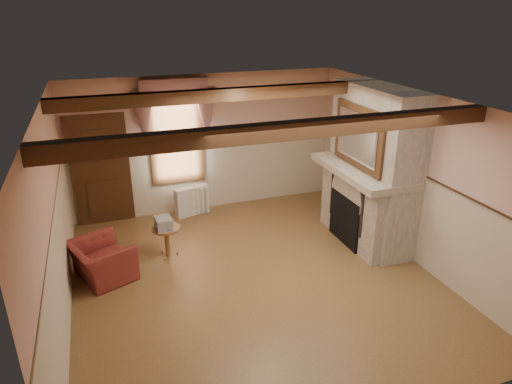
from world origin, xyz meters
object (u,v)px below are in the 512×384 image
object	(u,v)px
oil_lamp	(358,155)
bowl	(370,167)
armchair	(102,261)
mantel_clock	(342,148)
radiator	(192,201)
side_table	(167,242)

from	to	relation	value
oil_lamp	bowl	bearing A→B (deg)	-90.00
armchair	mantel_clock	world-z (taller)	mantel_clock
mantel_clock	bowl	bearing A→B (deg)	-90.00
armchair	radiator	world-z (taller)	armchair
armchair	radiator	xyz separation A→B (m)	(1.84, 1.87, -0.01)
radiator	side_table	bearing A→B (deg)	-129.95
oil_lamp	side_table	bearing A→B (deg)	174.75
bowl	oil_lamp	world-z (taller)	oil_lamp
side_table	bowl	size ratio (longest dim) A/B	1.78
armchair	bowl	size ratio (longest dim) A/B	3.05
armchair	bowl	xyz separation A→B (m)	(4.49, -0.39, 1.15)
armchair	mantel_clock	distance (m)	4.69
bowl	oil_lamp	bearing A→B (deg)	90.00
radiator	mantel_clock	xyz separation A→B (m)	(2.66, -1.30, 1.22)
mantel_clock	oil_lamp	bearing A→B (deg)	-90.00
oil_lamp	mantel_clock	bearing A→B (deg)	90.00
armchair	radiator	bearing A→B (deg)	-66.21
side_table	radiator	xyz separation A→B (m)	(0.76, 1.54, 0.02)
bowl	mantel_clock	size ratio (longest dim) A/B	1.29
radiator	mantel_clock	size ratio (longest dim) A/B	2.92
side_table	bowl	bearing A→B (deg)	-11.84
side_table	oil_lamp	size ratio (longest dim) A/B	1.96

